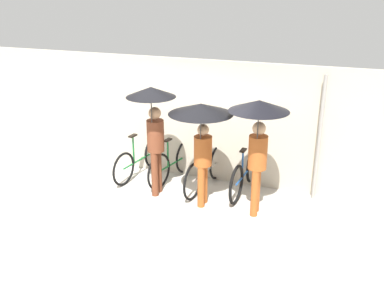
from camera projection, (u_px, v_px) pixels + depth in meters
The scene contains 10 objects.
ground_plane at pixel (157, 220), 7.33m from camera, with size 30.00×30.00×0.00m, color #B7B2A8.
back_wall at pixel (197, 120), 8.65m from camera, with size 10.64×0.12×2.45m.
parked_bicycle_0 at pixel (140, 159), 8.97m from camera, with size 0.44×1.76×1.05m.
parked_bicycle_1 at pixel (173, 163), 8.73m from camera, with size 0.49×1.68×1.00m.
parked_bicycle_2 at pixel (206, 170), 8.38m from camera, with size 0.44×1.79×1.09m.
parked_bicycle_3 at pixel (245, 173), 8.22m from camera, with size 0.44×1.78×1.01m.
pedestrian_leading at pixel (153, 115), 7.66m from camera, with size 0.89×0.89×2.12m.
pedestrian_center at pixel (201, 124), 7.24m from camera, with size 1.10×1.10×1.94m.
pedestrian_trailing at pixel (258, 127), 6.92m from camera, with size 0.98×0.98×2.08m.
awning_pole at pixel (319, 139), 7.69m from camera, with size 0.07×0.07×2.35m.
Camera 1 is at (2.86, -5.80, 3.75)m, focal length 40.00 mm.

